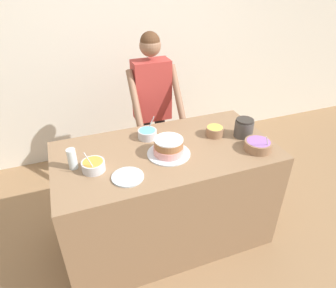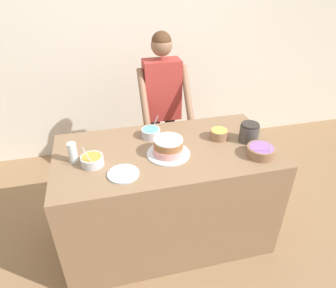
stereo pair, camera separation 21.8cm
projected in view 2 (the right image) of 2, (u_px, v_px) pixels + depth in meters
The scene contains 12 objects.
ground_plane at pixel (179, 273), 2.39m from camera, with size 14.00×14.00×0.00m, color #93704C.
wall_back at pixel (134, 45), 3.37m from camera, with size 10.00×0.05×2.60m.
counter at pixel (167, 195), 2.50m from camera, with size 1.68×0.86×0.90m.
person_baker at pixel (162, 98), 2.90m from camera, with size 0.47×0.44×1.60m.
cake at pixel (169, 147), 2.18m from camera, with size 0.32×0.32×0.13m.
frosting_bowl_yellow at pixel (219, 134), 2.38m from camera, with size 0.14×0.14×0.07m.
frosting_bowl_blue at pixel (151, 132), 2.40m from camera, with size 0.15×0.15×0.18m.
frosting_bowl_orange at pixel (92, 160), 2.08m from camera, with size 0.16×0.16×0.18m.
frosting_bowl_purple at pixel (261, 151), 2.17m from camera, with size 0.20×0.20×0.16m.
drinking_glass at pixel (73, 153), 2.09m from camera, with size 0.06×0.06×0.15m.
ceramic_plate at pixel (123, 174), 2.00m from camera, with size 0.21×0.21×0.01m.
stoneware_jar at pixel (249, 132), 2.34m from camera, with size 0.15×0.15×0.15m.
Camera 2 is at (-0.44, -1.41, 2.14)m, focal length 32.00 mm.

